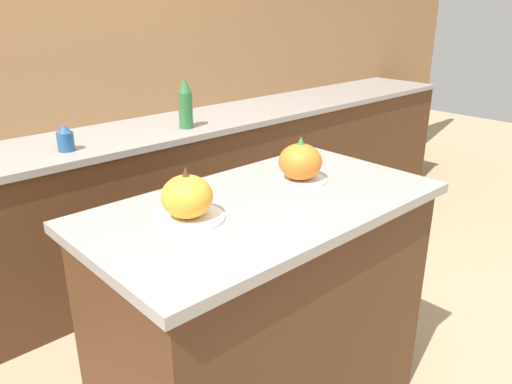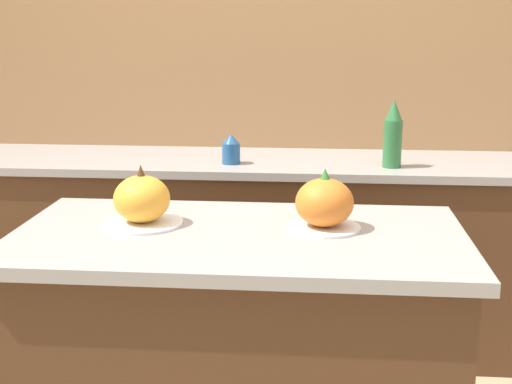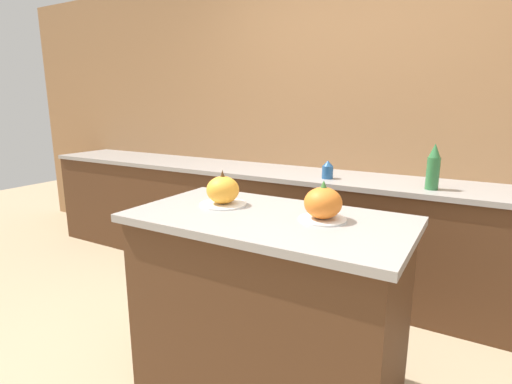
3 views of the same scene
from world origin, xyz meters
The scene contains 7 objects.
wall_back centered at (0.00, 1.65, 1.25)m, with size 8.00×0.06×2.50m.
kitchen_island centered at (0.00, 0.00, 0.47)m, with size 1.22×0.66×0.93m.
back_counter centered at (0.00, 1.32, 0.44)m, with size 6.00×0.60×0.88m.
pumpkin_cake_left centered at (-0.28, 0.05, 1.00)m, with size 0.23×0.23×0.17m.
pumpkin_cake_right centered at (0.23, 0.06, 1.00)m, with size 0.20×0.20×0.17m.
bottle_tall centered at (0.52, 1.19, 1.02)m, with size 0.08×0.08×0.29m.
bottle_short centered at (-0.17, 1.21, 0.94)m, with size 0.08×0.08×0.13m.
Camera 3 is at (0.80, -1.48, 1.42)m, focal length 28.00 mm.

